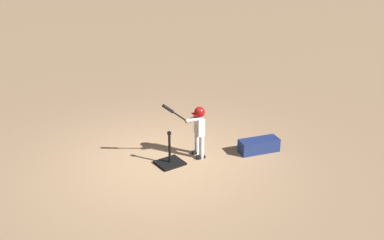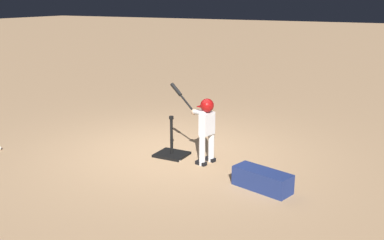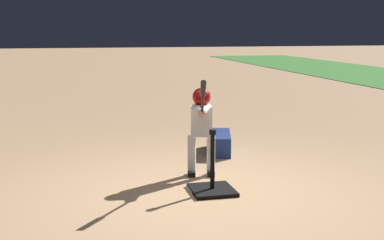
{
  "view_description": "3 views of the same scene",
  "coord_description": "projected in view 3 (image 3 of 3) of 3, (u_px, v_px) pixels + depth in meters",
  "views": [
    {
      "loc": [
        4.06,
        6.89,
        4.22
      ],
      "look_at": [
        -0.48,
        0.39,
        0.94
      ],
      "focal_mm": 42.0,
      "sensor_mm": 36.0,
      "label": 1
    },
    {
      "loc": [
        -3.78,
        6.38,
        2.61
      ],
      "look_at": [
        -0.48,
        0.1,
        0.66
      ],
      "focal_mm": 42.0,
      "sensor_mm": 36.0,
      "label": 2
    },
    {
      "loc": [
        5.33,
        -1.36,
        1.77
      ],
      "look_at": [
        -0.07,
        -0.08,
        0.82
      ],
      "focal_mm": 50.0,
      "sensor_mm": 36.0,
      "label": 3
    }
  ],
  "objects": [
    {
      "name": "ground_plane",
      "position": [
        201.0,
        196.0,
        5.72
      ],
      "size": [
        90.0,
        90.0,
        0.0
      ],
      "primitive_type": "plane",
      "color": "tan"
    },
    {
      "name": "home_plate",
      "position": [
        210.0,
        190.0,
        5.89
      ],
      "size": [
        0.47,
        0.47,
        0.02
      ],
      "primitive_type": "cube",
      "rotation": [
        0.0,
        0.0,
        0.06
      ],
      "color": "white",
      "rests_on": "ground_plane"
    },
    {
      "name": "batting_tee",
      "position": [
        212.0,
        185.0,
        5.85
      ],
      "size": [
        0.52,
        0.46,
        0.7
      ],
      "color": "black",
      "rests_on": "ground_plane"
    },
    {
      "name": "batter_child",
      "position": [
        202.0,
        121.0,
        6.38
      ],
      "size": [
        0.87,
        0.38,
        1.24
      ],
      "color": "silver",
      "rests_on": "ground_plane"
    },
    {
      "name": "equipment_bag",
      "position": [
        219.0,
        143.0,
        7.73
      ],
      "size": [
        0.89,
        0.53,
        0.28
      ],
      "primitive_type": "cube",
      "rotation": [
        0.0,
        0.0,
        -0.27
      ],
      "color": "navy",
      "rests_on": "ground_plane"
    }
  ]
}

